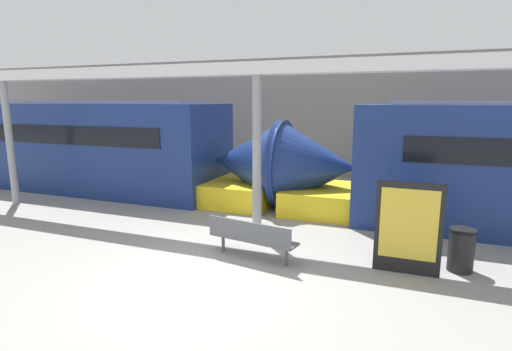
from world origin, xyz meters
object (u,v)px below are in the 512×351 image
object	(u,v)px
support_column_far	(10,144)
bench_near	(251,236)
trash_bin	(461,250)
train_right	(75,146)
poster_board	(408,228)
support_column_near	(257,157)

from	to	relation	value
support_column_far	bench_near	bearing A→B (deg)	-10.28
trash_bin	train_right	bearing A→B (deg)	165.51
trash_bin	support_column_far	bearing A→B (deg)	177.16
trash_bin	poster_board	size ratio (longest dim) A/B	0.47
poster_board	trash_bin	bearing A→B (deg)	27.10
train_right	support_column_far	xyz separation A→B (m)	(0.10, -2.65, 0.37)
train_right	bench_near	size ratio (longest dim) A/B	8.35
bench_near	trash_bin	bearing A→B (deg)	23.04
trash_bin	support_column_far	size ratio (longest dim) A/B	0.22
trash_bin	poster_board	distance (m)	1.18
trash_bin	poster_board	xyz separation A→B (m)	(-0.97, -0.50, 0.47)
trash_bin	support_column_far	xyz separation A→B (m)	(-12.57, 0.62, 1.47)
bench_near	train_right	bearing A→B (deg)	163.70
train_right	poster_board	distance (m)	12.31
support_column_near	support_column_far	distance (m)	8.18
bench_near	poster_board	bearing A→B (deg)	18.15
support_column_near	support_column_far	size ratio (longest dim) A/B	1.00
bench_near	trash_bin	size ratio (longest dim) A/B	2.34
train_right	bench_near	world-z (taller)	train_right
bench_near	trash_bin	world-z (taller)	bench_near
support_column_near	bench_near	bearing A→B (deg)	-72.94
trash_bin	support_column_far	world-z (taller)	support_column_far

